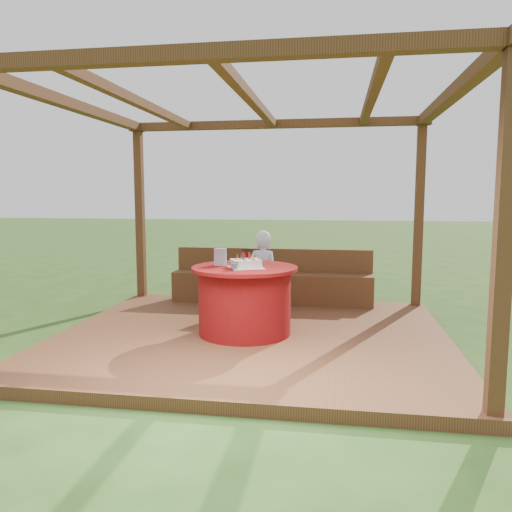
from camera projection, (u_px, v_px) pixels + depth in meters
The scene contains 10 objects.
ground at pixel (253, 342), 5.89m from camera, with size 60.00×60.00×0.00m, color #294B19.
deck at pixel (253, 337), 5.89m from camera, with size 4.50×4.00×0.12m, color brown.
pergola at pixel (252, 135), 5.60m from camera, with size 4.50×4.00×2.72m.
bench at pixel (272, 285), 7.53m from camera, with size 3.00×0.42×0.80m.
table at pixel (245, 300), 5.80m from camera, with size 1.23×1.23×0.79m.
chair at pixel (253, 278), 6.84m from camera, with size 0.51×0.51×0.87m.
elderly_woman at pixel (263, 272), 6.65m from camera, with size 0.44×0.33×1.15m.
birthday_cake at pixel (246, 263), 5.66m from camera, with size 0.48×0.48×0.17m.
gift_bag at pixel (220, 257), 5.86m from camera, with size 0.14×0.09×0.20m, color #C17CAC.
drinking_glass at pixel (234, 266), 5.49m from camera, with size 0.10×0.10×0.10m, color white.
Camera 1 is at (0.96, -5.65, 1.72)m, focal length 35.00 mm.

